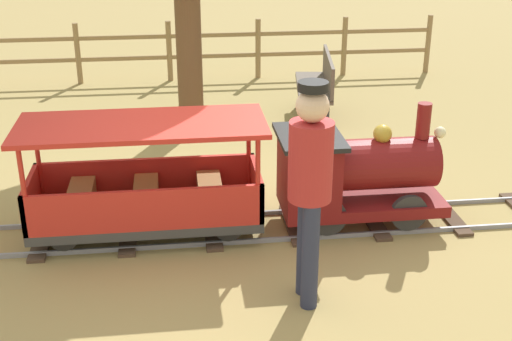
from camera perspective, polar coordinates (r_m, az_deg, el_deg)
ground_plane at (r=5.94m, az=-2.61°, el=-5.01°), size 60.00×60.00×0.00m
track at (r=5.96m, az=-0.24°, el=-4.74°), size 0.75×5.70×0.04m
locomotive at (r=5.91m, az=8.02°, el=-0.21°), size 0.71×1.45×1.04m
passenger_car at (r=5.75m, az=-9.19°, el=-1.60°), size 0.81×2.00×0.97m
conductor_person at (r=4.59m, az=4.54°, el=-0.62°), size 0.30×0.30×1.62m
park_bench at (r=8.61m, az=5.14°, el=6.89°), size 1.34×0.58×0.82m
fence_section at (r=10.46m, az=-3.53°, el=10.19°), size 0.08×6.78×0.90m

